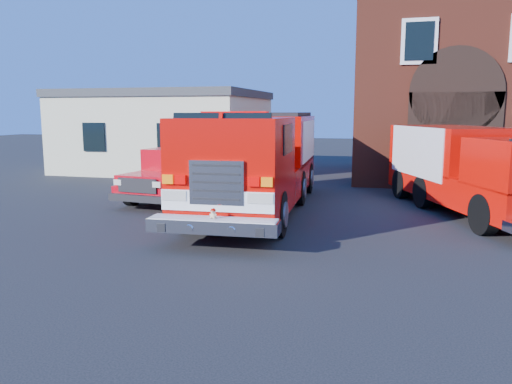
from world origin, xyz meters
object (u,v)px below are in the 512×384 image
(pickup_truck, at_px, (181,175))
(secondary_truck, at_px, (470,167))
(fire_engine, at_px, (259,160))
(side_building, at_px, (167,130))

(pickup_truck, height_order, secondary_truck, secondary_truck)
(fire_engine, height_order, pickup_truck, fire_engine)
(fire_engine, xyz_separation_m, pickup_truck, (-3.34, 1.33, -0.77))
(pickup_truck, bearing_deg, fire_engine, -21.78)
(side_building, distance_m, pickup_truck, 9.81)
(fire_engine, height_order, secondary_truck, fire_engine)
(pickup_truck, relative_size, secondary_truck, 0.69)
(side_building, distance_m, secondary_truck, 16.94)
(fire_engine, relative_size, pickup_truck, 1.77)
(pickup_truck, bearing_deg, secondary_truck, -0.39)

